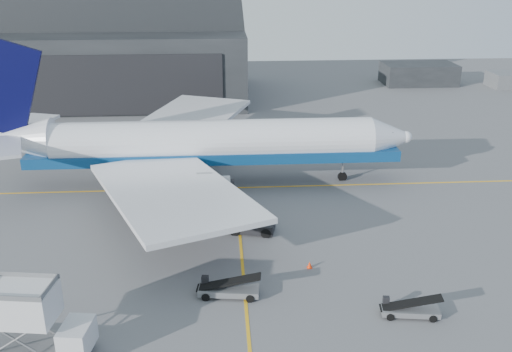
{
  "coord_description": "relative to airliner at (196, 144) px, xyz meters",
  "views": [
    {
      "loc": [
        -1.59,
        -38.29,
        24.1
      ],
      "look_at": [
        1.71,
        11.9,
        4.5
      ],
      "focal_mm": 40.0,
      "sensor_mm": 36.0,
      "label": 1
    }
  ],
  "objects": [
    {
      "name": "traffic_cone",
      "position": [
        9.73,
        -19.13,
        -4.46
      ],
      "size": [
        0.41,
        0.41,
        0.59
      ],
      "color": "#F93207",
      "rests_on": "ground"
    },
    {
      "name": "distant_bldg_b",
      "position": [
        59.23,
        46.54,
        -4.74
      ],
      "size": [
        8.0,
        6.0,
        2.8
      ],
      "primitive_type": "cube",
      "color": "slate",
      "rests_on": "ground"
    },
    {
      "name": "belt_loader_a",
      "position": [
        2.96,
        -22.81,
        -4.17
      ],
      "size": [
        4.95,
        2.17,
        1.85
      ],
      "rotation": [
        0.0,
        0.0,
        -0.12
      ],
      "color": "slate",
      "rests_on": "ground"
    },
    {
      "name": "ground",
      "position": [
        4.23,
        -21.46,
        -4.74
      ],
      "size": [
        200.0,
        200.0,
        0.0
      ],
      "primitive_type": "plane",
      "color": "#565659",
      "rests_on": "ground"
    },
    {
      "name": "belt_loader_b",
      "position": [
        15.82,
        -26.19,
        -4.23
      ],
      "size": [
        4.41,
        1.97,
        1.65
      ],
      "rotation": [
        0.0,
        0.0,
        -0.13
      ],
      "color": "slate",
      "rests_on": "ground"
    },
    {
      "name": "distant_bldg_a",
      "position": [
        42.23,
        50.54,
        -4.74
      ],
      "size": [
        14.0,
        8.0,
        4.0
      ],
      "primitive_type": "cube",
      "color": "black",
      "rests_on": "ground"
    },
    {
      "name": "taxi_lines",
      "position": [
        4.23,
        -8.8,
        -4.73
      ],
      "size": [
        80.0,
        42.12,
        0.02
      ],
      "color": "#EDA916",
      "rests_on": "ground"
    },
    {
      "name": "airliner",
      "position": [
        0.0,
        0.0,
        0.0
      ],
      "size": [
        48.29,
        46.82,
        16.95
      ],
      "color": "white",
      "rests_on": "ground"
    },
    {
      "name": "pushback_tug",
      "position": [
        5.53,
        -12.18,
        -4.02
      ],
      "size": [
        4.52,
        3.2,
        1.91
      ],
      "rotation": [
        0.0,
        0.0,
        -0.22
      ],
      "color": "black",
      "rests_on": "ground"
    },
    {
      "name": "catering_truck",
      "position": [
        -9.65,
        -28.76,
        -2.25
      ],
      "size": [
        7.46,
        3.62,
        4.92
      ],
      "rotation": [
        0.0,
        0.0,
        -0.14
      ],
      "color": "slate",
      "rests_on": "ground"
    },
    {
      "name": "hangar",
      "position": [
        -17.77,
        43.48,
        4.8
      ],
      "size": [
        50.0,
        28.3,
        28.0
      ],
      "color": "black",
      "rests_on": "ground"
    }
  ]
}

